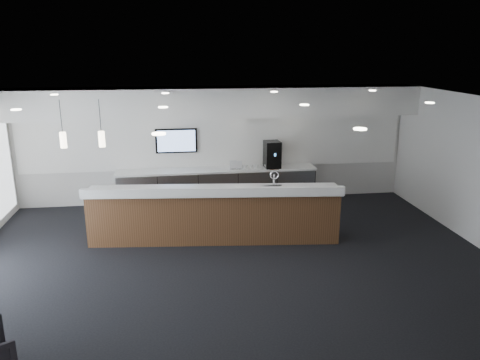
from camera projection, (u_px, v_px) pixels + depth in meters
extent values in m
plane|color=black|center=(236.00, 267.00, 8.67)|extent=(10.00, 10.00, 0.00)
cube|color=black|center=(235.00, 104.00, 7.85)|extent=(10.00, 8.00, 0.02)
cube|color=silver|center=(216.00, 145.00, 12.07)|extent=(10.00, 0.02, 3.00)
cube|color=white|center=(216.00, 102.00, 11.33)|extent=(10.00, 0.90, 0.70)
cube|color=white|center=(216.00, 141.00, 12.02)|extent=(9.80, 0.06, 1.40)
cube|color=gray|center=(217.00, 188.00, 12.02)|extent=(5.00, 0.60, 0.90)
cube|color=white|center=(217.00, 170.00, 11.89)|extent=(5.06, 0.66, 0.05)
cylinder|color=silver|center=(137.00, 193.00, 11.44)|extent=(0.60, 0.02, 0.02)
cylinder|color=silver|center=(178.00, 191.00, 11.57)|extent=(0.60, 0.02, 0.02)
cylinder|color=silver|center=(218.00, 190.00, 11.70)|extent=(0.60, 0.02, 0.02)
cylinder|color=silver|center=(258.00, 188.00, 11.83)|extent=(0.60, 0.02, 0.02)
cylinder|color=silver|center=(296.00, 186.00, 11.97)|extent=(0.60, 0.02, 0.02)
cube|color=black|center=(176.00, 141.00, 11.82)|extent=(1.05, 0.07, 0.62)
cube|color=blue|center=(176.00, 141.00, 11.78)|extent=(0.95, 0.01, 0.54)
cylinder|color=beige|center=(99.00, 143.00, 8.50)|extent=(0.12, 0.12, 0.30)
cylinder|color=beige|center=(59.00, 144.00, 8.41)|extent=(0.12, 0.12, 0.30)
cube|color=#492D18|center=(214.00, 216.00, 9.78)|extent=(5.18, 1.24, 1.05)
cube|color=white|center=(214.00, 191.00, 9.63)|extent=(5.27, 1.33, 0.06)
cube|color=white|center=(213.00, 192.00, 9.22)|extent=(5.20, 0.65, 0.18)
cylinder|color=silver|center=(274.00, 181.00, 9.72)|extent=(0.04, 0.04, 0.28)
torus|color=silver|center=(274.00, 175.00, 9.62)|extent=(0.19, 0.05, 0.19)
cube|color=black|center=(272.00, 154.00, 11.95)|extent=(0.41, 0.45, 0.68)
cube|color=silver|center=(274.00, 169.00, 11.82)|extent=(0.24, 0.12, 0.02)
cube|color=white|center=(239.00, 165.00, 11.82)|extent=(0.16, 0.03, 0.21)
cube|color=white|center=(233.00, 165.00, 11.82)|extent=(0.17, 0.04, 0.23)
imported|color=white|center=(277.00, 166.00, 11.97)|extent=(0.10, 0.10, 0.09)
imported|color=white|center=(272.00, 166.00, 11.95)|extent=(0.14, 0.14, 0.09)
imported|color=white|center=(266.00, 166.00, 11.94)|extent=(0.12, 0.12, 0.09)
imported|color=white|center=(261.00, 167.00, 11.92)|extent=(0.13, 0.13, 0.09)
imported|color=white|center=(256.00, 167.00, 11.90)|extent=(0.14, 0.14, 0.09)
imported|color=white|center=(250.00, 167.00, 11.88)|extent=(0.11, 0.11, 0.09)
imported|color=white|center=(245.00, 167.00, 11.86)|extent=(0.14, 0.14, 0.09)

